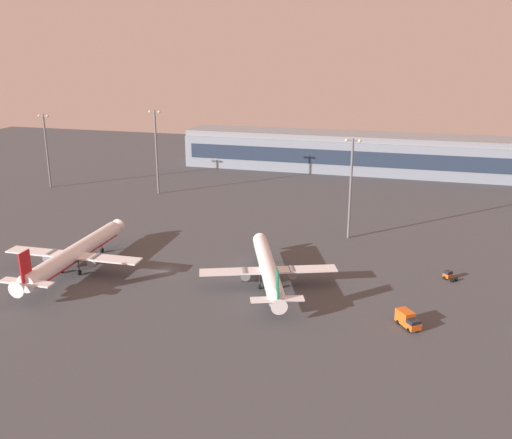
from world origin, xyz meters
TOP-DOWN VIEW (x-y plane):
  - ground_plane at (0.00, 0.00)m, footprint 416.00×416.00m
  - terminal_building at (35.34, 128.19)m, footprint 157.05×22.40m
  - airplane_far_stand at (-21.34, -6.45)m, footprint 34.99×45.01m
  - airplane_taxiway_distant at (26.52, -2.05)m, footprint 30.84×39.13m
  - pushback_tug at (66.81, 12.78)m, footprint 3.48×3.40m
  - catering_truck at (57.98, -14.26)m, footprint 5.28×5.93m
  - apron_light_east at (-78.81, 66.19)m, footprint 4.80×0.90m
  - apron_light_central at (40.35, 36.59)m, footprint 4.80×0.90m
  - apron_light_west at (-34.05, 68.55)m, footprint 4.80×0.90m

SIDE VIEW (x-z plane):
  - ground_plane at x=0.00m, z-range 0.00..0.00m
  - pushback_tug at x=66.81m, z-range 0.04..2.09m
  - catering_truck at x=57.98m, z-range 0.05..3.10m
  - airplane_taxiway_distant at x=26.52m, z-range -1.27..9.16m
  - airplane_far_stand at x=-21.34m, z-range -1.41..10.15m
  - terminal_building at x=35.34m, z-range -0.11..16.29m
  - apron_light_east at x=-78.81m, z-range 1.87..30.08m
  - apron_light_central at x=40.35m, z-range 1.88..30.59m
  - apron_light_west at x=-34.05m, z-range 1.90..32.76m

